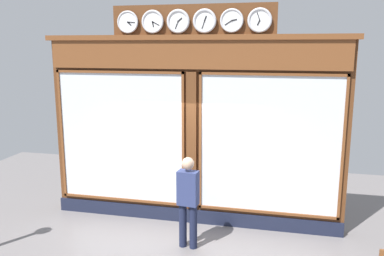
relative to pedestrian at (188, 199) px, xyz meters
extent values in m
cube|color=#5B3319|center=(0.17, -1.21, 0.92)|extent=(5.97, 0.30, 3.71)
cube|color=#191E33|center=(0.17, -1.04, -0.79)|extent=(5.97, 0.08, 0.28)
cube|color=brown|center=(0.17, -1.02, 2.50)|extent=(5.85, 0.08, 0.55)
cube|color=brown|center=(0.17, -1.04, 2.83)|extent=(6.09, 0.20, 0.10)
cube|color=silver|center=(-1.35, -1.04, 0.80)|extent=(2.63, 0.02, 2.66)
cube|color=brown|center=(-1.35, -1.02, 2.15)|extent=(2.73, 0.04, 0.05)
cube|color=brown|center=(-1.35, -1.02, -0.56)|extent=(2.73, 0.04, 0.05)
cube|color=brown|center=(-2.69, -1.02, 0.80)|extent=(0.05, 0.04, 2.76)
cube|color=brown|center=(-0.01, -1.02, 0.80)|extent=(0.05, 0.04, 2.76)
cube|color=silver|center=(1.69, -1.04, 0.80)|extent=(2.63, 0.02, 2.66)
cube|color=brown|center=(1.69, -1.02, 2.15)|extent=(2.73, 0.04, 0.05)
cube|color=brown|center=(1.69, -1.02, -0.56)|extent=(2.73, 0.04, 0.05)
cube|color=brown|center=(3.03, -1.02, 0.80)|extent=(0.05, 0.04, 2.76)
cube|color=brown|center=(0.34, -1.02, 0.80)|extent=(0.05, 0.04, 2.76)
cube|color=#5B3319|center=(0.17, -1.03, 0.80)|extent=(0.20, 0.10, 2.76)
cube|color=#5B3319|center=(0.17, -1.08, 3.12)|extent=(3.16, 0.06, 0.63)
cylinder|color=white|center=(-1.10, -1.00, 3.12)|extent=(0.36, 0.02, 0.36)
torus|color=silver|center=(-1.10, -0.99, 3.12)|extent=(0.44, 0.05, 0.44)
cube|color=black|center=(-1.08, -0.98, 3.08)|extent=(0.05, 0.01, 0.10)
cube|color=black|center=(-1.07, -0.98, 3.19)|extent=(0.06, 0.01, 0.15)
sphere|color=black|center=(-1.10, -0.98, 3.12)|extent=(0.02, 0.02, 0.02)
cylinder|color=white|center=(-0.59, -1.00, 3.12)|extent=(0.36, 0.02, 0.36)
torus|color=silver|center=(-0.59, -0.99, 3.12)|extent=(0.43, 0.04, 0.43)
cube|color=black|center=(-0.64, -0.98, 3.13)|extent=(0.10, 0.01, 0.04)
cube|color=black|center=(-0.53, -0.98, 3.08)|extent=(0.14, 0.01, 0.09)
sphere|color=black|center=(-0.59, -0.98, 3.12)|extent=(0.02, 0.02, 0.02)
cylinder|color=white|center=(-0.08, -1.00, 3.12)|extent=(0.36, 0.02, 0.36)
torus|color=silver|center=(-0.08, -0.99, 3.12)|extent=(0.45, 0.06, 0.45)
cube|color=black|center=(-0.10, -0.98, 3.17)|extent=(0.05, 0.01, 0.10)
cube|color=black|center=(-0.06, -0.98, 3.05)|extent=(0.06, 0.01, 0.15)
sphere|color=black|center=(-0.08, -0.98, 3.12)|extent=(0.02, 0.02, 0.02)
cylinder|color=white|center=(0.42, -1.00, 3.12)|extent=(0.36, 0.02, 0.36)
torus|color=silver|center=(0.42, -0.99, 3.12)|extent=(0.45, 0.06, 0.45)
cube|color=black|center=(0.38, -0.98, 3.15)|extent=(0.09, 0.01, 0.08)
cube|color=black|center=(0.45, -0.98, 3.05)|extent=(0.07, 0.01, 0.15)
sphere|color=black|center=(0.42, -0.98, 3.12)|extent=(0.02, 0.02, 0.02)
cylinder|color=white|center=(0.93, -1.00, 3.12)|extent=(0.36, 0.02, 0.36)
torus|color=silver|center=(0.93, -0.99, 3.12)|extent=(0.44, 0.05, 0.44)
cube|color=black|center=(0.92, -0.98, 3.07)|extent=(0.04, 0.01, 0.10)
cube|color=black|center=(0.86, -0.98, 3.09)|extent=(0.14, 0.01, 0.08)
sphere|color=black|center=(0.93, -0.98, 3.12)|extent=(0.02, 0.02, 0.02)
cylinder|color=white|center=(1.44, -1.00, 3.12)|extent=(0.36, 0.02, 0.36)
torus|color=silver|center=(1.44, -0.99, 3.12)|extent=(0.43, 0.04, 0.43)
cube|color=black|center=(1.40, -0.98, 3.09)|extent=(0.09, 0.01, 0.08)
cube|color=black|center=(1.36, -0.98, 3.12)|extent=(0.15, 0.01, 0.02)
sphere|color=black|center=(1.44, -0.98, 3.12)|extent=(0.02, 0.02, 0.02)
cylinder|color=#191E38|center=(0.10, -0.01, -0.52)|extent=(0.14, 0.14, 0.82)
cylinder|color=#191E38|center=(-0.10, 0.01, -0.52)|extent=(0.14, 0.14, 0.82)
cube|color=navy|center=(0.00, 0.00, 0.20)|extent=(0.38, 0.26, 0.62)
sphere|color=tan|center=(0.00, 0.00, 0.65)|extent=(0.22, 0.22, 0.22)
camera|label=1|loc=(-1.58, 6.58, 2.66)|focal=37.70mm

